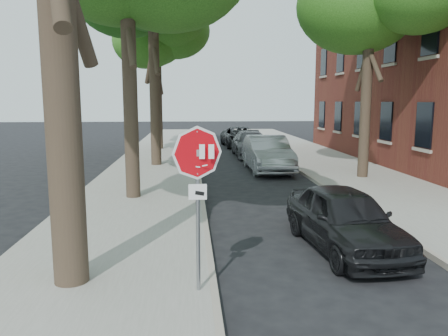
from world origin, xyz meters
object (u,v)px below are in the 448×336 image
object	(u,v)px
car_b	(267,154)
car_d	(240,137)
stop_sign	(198,177)
car_a	(345,219)
car_c	(251,144)
tree_far	(157,32)

from	to	relation	value
car_b	car_d	size ratio (longest dim) A/B	0.99
stop_sign	car_b	bearing A→B (deg)	75.10
car_a	car_c	distance (m)	15.62
tree_far	car_c	distance (m)	9.10
tree_far	car_a	bearing A→B (deg)	-75.00
car_a	car_b	distance (m)	10.36
car_d	tree_far	bearing A→B (deg)	-166.20
car_c	car_d	world-z (taller)	car_c
car_b	car_d	distance (m)	10.37
tree_far	car_b	size ratio (longest dim) A/B	1.96
tree_far	car_b	xyz separation A→B (m)	(5.32, -8.73, -6.43)
stop_sign	car_a	size ratio (longest dim) A/B	0.67
car_a	car_c	size ratio (longest dim) A/B	0.81
car_c	car_a	bearing A→B (deg)	-91.34
tree_far	car_d	distance (m)	8.59
stop_sign	car_a	xyz separation A→B (m)	(3.09, 2.05, -1.29)
car_d	car_c	bearing A→B (deg)	-93.23
stop_sign	car_c	xyz separation A→B (m)	(3.30, 17.67, -1.26)
tree_far	car_c	size ratio (longest dim) A/B	1.95
stop_sign	car_d	size ratio (longest dim) A/B	0.54
car_c	car_b	bearing A→B (deg)	-90.59
tree_far	car_b	bearing A→B (deg)	-58.65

